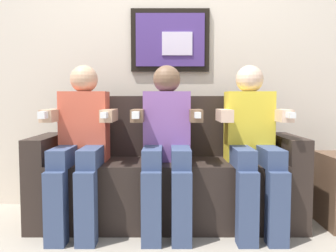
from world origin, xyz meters
name	(u,v)px	position (x,y,z in m)	size (l,w,h in m)	color
ground_plane	(168,238)	(0.00, 0.00, 0.00)	(5.52, 5.52, 0.00)	#9E9384
back_wall_assembly	(168,47)	(0.00, 0.76, 1.30)	(4.25, 0.10, 2.60)	beige
couch	(168,178)	(0.00, 0.33, 0.31)	(1.85, 0.58, 0.90)	#2D231E
person_on_left	(82,140)	(-0.57, 0.16, 0.61)	(0.46, 0.56, 1.11)	#D8593F
person_in_middle	(168,140)	(0.00, 0.16, 0.61)	(0.46, 0.56, 1.11)	#8C59A5
person_on_right	(254,140)	(0.57, 0.16, 0.61)	(0.46, 0.56, 1.11)	yellow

